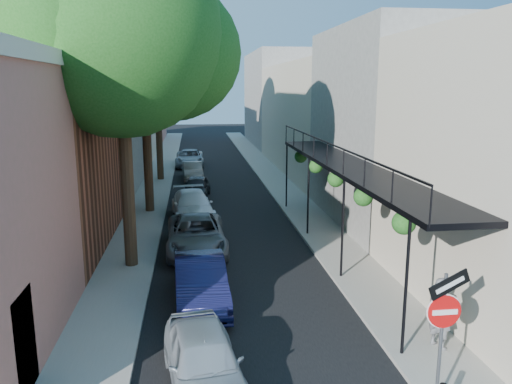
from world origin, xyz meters
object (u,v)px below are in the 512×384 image
object	(u,v)px
sign_post	(444,317)
oak_far	(163,57)
oak_near	(134,39)
parked_car_c	(196,235)
parked_car_d	(192,205)
parked_car_a	(204,361)
parked_car_f	(193,171)
oak_mid	(152,72)
pedestrian	(440,313)
parked_car_b	(200,281)
parked_car_g	(190,158)
parked_car_e	(196,188)

from	to	relation	value
sign_post	oak_far	size ratio (longest dim) A/B	0.25
sign_post	oak_near	size ratio (longest dim) A/B	0.26
parked_car_c	parked_car_d	xyz separation A→B (m)	(-0.14, 5.04, -0.02)
oak_far	parked_car_a	size ratio (longest dim) A/B	3.11
parked_car_f	oak_mid	bearing A→B (deg)	-104.94
parked_car_d	pedestrian	distance (m)	14.65
oak_mid	parked_car_b	xyz separation A→B (m)	(2.02, -11.57, -6.36)
oak_far	parked_car_g	size ratio (longest dim) A/B	2.47
parked_car_g	pedestrian	distance (m)	30.73
parked_car_e	parked_car_b	bearing A→B (deg)	-84.59
oak_near	parked_car_a	bearing A→B (deg)	-76.04
sign_post	oak_near	bearing A→B (deg)	125.09
parked_car_d	parked_car_c	bearing A→B (deg)	-93.90
oak_near	parked_car_d	size ratio (longest dim) A/B	2.50
oak_near	parked_car_b	distance (m)	8.27
sign_post	oak_mid	xyz separation A→B (m)	(-6.58, 17.26, 5.02)
parked_car_a	parked_car_g	world-z (taller)	parked_car_g
oak_mid	parked_car_f	xyz separation A→B (m)	(1.81, 8.95, -6.45)
parked_car_b	parked_car_e	bearing A→B (deg)	87.28
parked_car_d	pedestrian	bearing A→B (deg)	-71.72
oak_far	parked_car_b	distance (m)	22.04
sign_post	oak_far	distance (m)	27.80
parked_car_a	parked_car_c	size ratio (longest dim) A/B	0.78
oak_far	parked_car_e	xyz separation A→B (m)	(1.95, -6.09, -7.63)
parked_car_d	parked_car_a	bearing A→B (deg)	-94.61
sign_post	oak_mid	bearing A→B (deg)	110.86
sign_post	oak_near	xyz separation A→B (m)	(-6.53, 9.29, 5.84)
pedestrian	parked_car_b	bearing A→B (deg)	37.15
parked_car_d	parked_car_f	distance (m)	10.62
pedestrian	parked_car_f	bearing A→B (deg)	-7.38
parked_car_b	parked_car_g	distance (m)	26.61
oak_far	parked_car_b	bearing A→B (deg)	-84.58
oak_near	pedestrian	xyz separation A→B (m)	(7.65, -7.10, -6.86)
sign_post	parked_car_e	size ratio (longest dim) A/B	0.82
parked_car_g	pedestrian	bearing A→B (deg)	-78.15
oak_far	parked_car_c	world-z (taller)	oak_far
parked_car_g	oak_near	bearing A→B (deg)	-93.45
parked_car_g	pedestrian	xyz separation A→B (m)	(6.12, -30.11, 0.35)
parked_car_e	parked_car_g	size ratio (longest dim) A/B	0.76
oak_mid	parked_car_a	size ratio (longest dim) A/B	2.67
sign_post	parked_car_a	bearing A→B (deg)	163.25
oak_near	oak_far	size ratio (longest dim) A/B	0.96
parked_car_e	parked_car_c	bearing A→B (deg)	-85.10
parked_car_c	parked_car_f	bearing A→B (deg)	89.24
parked_car_a	parked_car_c	world-z (taller)	parked_car_c
parked_car_b	parked_car_f	xyz separation A→B (m)	(-0.21, 20.52, -0.09)
parked_car_a	parked_car_f	size ratio (longest dim) A/B	1.05
parked_car_c	parked_car_g	world-z (taller)	parked_car_c
oak_far	parked_car_d	xyz separation A→B (m)	(1.73, -10.71, -7.59)
sign_post	parked_car_g	bearing A→B (deg)	98.79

